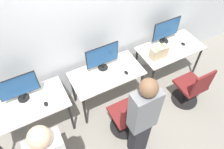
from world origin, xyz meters
name	(u,v)px	position (x,y,z in m)	size (l,w,h in m)	color
ground_plane	(115,112)	(0.00, 0.00, 0.00)	(20.00, 20.00, 0.00)	gray
wall_back	(93,26)	(0.00, 0.75, 1.40)	(12.00, 0.05, 2.80)	silver
desk_left	(28,108)	(-1.31, 0.31, 0.66)	(1.18, 0.63, 0.75)	silver
monitor_left	(18,88)	(-1.31, 0.44, 1.01)	(0.56, 0.17, 0.47)	black
keyboard_left	(28,111)	(-1.31, 0.19, 0.76)	(0.39, 0.13, 0.02)	silver
mouse_left	(46,104)	(-1.05, 0.18, 0.77)	(0.06, 0.09, 0.03)	black
desk_center	(107,76)	(0.00, 0.31, 0.66)	(1.18, 0.63, 0.75)	silver
monitor_center	(102,57)	(0.00, 0.45, 1.01)	(0.56, 0.17, 0.47)	black
keyboard_center	(111,78)	(0.00, 0.17, 0.76)	(0.39, 0.13, 0.02)	silver
mouse_center	(126,73)	(0.28, 0.16, 0.77)	(0.06, 0.09, 0.03)	black
office_chair_center	(127,118)	(-0.01, -0.38, 0.38)	(0.48, 0.48, 0.91)	black
person_center	(142,119)	(-0.02, -0.74, 0.92)	(0.36, 0.22, 1.68)	#232328
desk_right	(170,51)	(1.31, 0.31, 0.66)	(1.18, 0.63, 0.75)	silver
monitor_right	(166,30)	(1.31, 0.51, 1.01)	(0.56, 0.17, 0.47)	black
keyboard_right	(173,49)	(1.31, 0.24, 0.76)	(0.39, 0.13, 0.02)	silver
mouse_right	(183,44)	(1.56, 0.27, 0.77)	(0.06, 0.09, 0.03)	black
office_chair_right	(191,89)	(1.28, -0.42, 0.38)	(0.48, 0.48, 0.91)	black
handbag	(159,52)	(0.96, 0.22, 0.87)	(0.30, 0.18, 0.25)	tan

